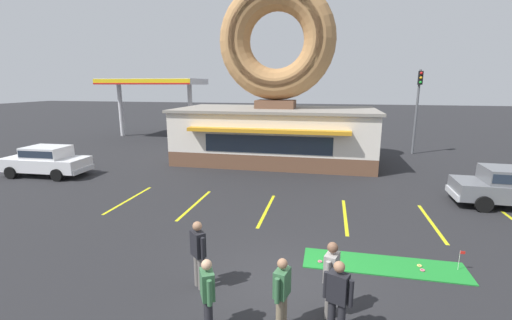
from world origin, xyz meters
TOP-DOWN VIEW (x-y plane):
  - ground_plane at (0.00, 0.00)m, footprint 160.00×160.00m
  - donut_shop_building at (-2.30, 13.94)m, footprint 12.30×6.75m
  - putting_mat at (2.64, 1.51)m, footprint 4.30×1.12m
  - mini_donut_near_left at (1.22, 1.83)m, footprint 0.13×0.13m
  - mini_donut_near_right at (3.60, 1.40)m, footprint 0.13×0.13m
  - mini_donut_mid_left at (3.58, 1.63)m, footprint 0.13×0.13m
  - mini_donut_mid_centre at (0.94, 1.29)m, footprint 0.13×0.13m
  - golf_ball at (1.43, 1.68)m, footprint 0.04×0.04m
  - putting_flag_pin at (4.57, 1.65)m, footprint 0.13×0.01m
  - car_white at (-13.74, 7.65)m, footprint 4.61×2.09m
  - pedestrian_blue_sweater_man at (1.19, -0.89)m, footprint 0.34×0.57m
  - pedestrian_hooded_kid at (-1.91, -0.48)m, footprint 0.47×0.43m
  - pedestrian_leather_jacket_man at (0.25, -1.52)m, footprint 0.33×0.58m
  - pedestrian_clipboard_woman at (1.31, -1.54)m, footprint 0.56×0.37m
  - pedestrian_beanie_man at (-1.16, -1.90)m, footprint 0.39×0.53m
  - trash_bin at (-7.67, 11.42)m, footprint 0.57×0.57m
  - traffic_light_pole at (6.92, 18.02)m, footprint 0.28×0.47m
  - gas_station_canopy at (-14.74, 21.61)m, footprint 9.00×4.46m
  - parking_stripe_far_left at (-7.24, 5.00)m, footprint 0.12×3.60m
  - parking_stripe_left at (-4.24, 5.00)m, footprint 0.12×3.60m
  - parking_stripe_mid_left at (-1.24, 5.00)m, footprint 0.12×3.60m
  - parking_stripe_centre at (1.76, 5.00)m, footprint 0.12×3.60m
  - parking_stripe_mid_right at (4.76, 5.00)m, footprint 0.12×3.60m

SIDE VIEW (x-z plane):
  - ground_plane at x=0.00m, z-range 0.00..0.00m
  - parking_stripe_far_left at x=-7.24m, z-range 0.00..0.01m
  - parking_stripe_left at x=-4.24m, z-range 0.00..0.01m
  - parking_stripe_mid_left at x=-1.24m, z-range 0.00..0.01m
  - parking_stripe_centre at x=1.76m, z-range 0.00..0.01m
  - parking_stripe_mid_right at x=4.76m, z-range 0.00..0.01m
  - putting_mat at x=2.64m, z-range 0.00..0.03m
  - mini_donut_near_left at x=1.22m, z-range 0.03..0.07m
  - mini_donut_near_right at x=3.60m, z-range 0.03..0.07m
  - mini_donut_mid_left at x=3.58m, z-range 0.03..0.07m
  - mini_donut_mid_centre at x=0.94m, z-range 0.03..0.07m
  - golf_ball at x=1.43m, z-range 0.03..0.07m
  - putting_flag_pin at x=4.57m, z-range 0.16..0.71m
  - trash_bin at x=-7.67m, z-range 0.01..0.99m
  - pedestrian_leather_jacket_man at x=0.25m, z-range 0.08..1.63m
  - pedestrian_beanie_man at x=-1.16m, z-range 0.08..1.66m
  - car_white at x=-13.74m, z-range 0.07..1.67m
  - pedestrian_clipboard_woman at x=1.31m, z-range 0.09..1.72m
  - pedestrian_blue_sweater_man at x=1.19m, z-range 0.09..1.78m
  - pedestrian_hooded_kid at x=-1.91m, z-range 0.10..1.80m
  - traffic_light_pole at x=6.92m, z-range 0.81..6.61m
  - donut_shop_building at x=-2.30m, z-range -1.74..9.22m
  - gas_station_canopy at x=-14.74m, z-range 2.21..7.51m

